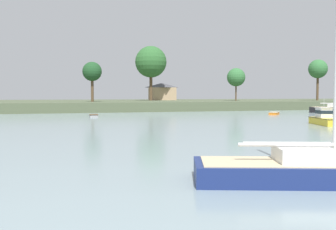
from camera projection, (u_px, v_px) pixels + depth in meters
name	position (u px, v px, depth m)	size (l,w,h in m)	color
far_shore_bank	(108.00, 104.00, 103.39)	(199.57, 54.98, 2.02)	#4C563D
dinghy_orange	(274.00, 114.00, 69.07)	(3.49, 3.68, 0.65)	orange
cruiser_yellow	(323.00, 121.00, 45.96)	(3.46, 6.76, 3.82)	gold
dinghy_grey	(94.00, 116.00, 61.73)	(1.49, 3.15, 0.56)	gray
sailboat_navy	(314.00, 176.00, 15.59)	(10.33, 5.90, 13.85)	navy
shore_tree_far_right	(151.00, 62.00, 104.81)	(8.74, 8.74, 15.15)	brown
shore_tree_center_left	(92.00, 72.00, 87.04)	(4.46, 4.46, 9.23)	brown
shore_tree_inland_c	(236.00, 77.00, 100.97)	(4.90, 4.90, 8.76)	brown
shore_tree_right	(318.00, 69.00, 107.54)	(5.35, 5.35, 11.68)	brown
cottage_hillside	(162.00, 91.00, 112.93)	(7.62, 6.62, 5.18)	tan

